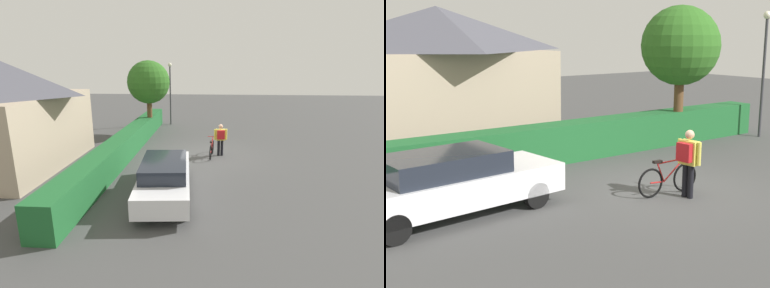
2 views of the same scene
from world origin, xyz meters
TOP-DOWN VIEW (x-y plane):
  - ground_plane at (0.00, 0.00)m, footprint 60.00×60.00m
  - hedge_row at (0.00, 4.04)m, footprint 15.92×0.90m
  - house_distant at (-2.07, 8.65)m, footprint 6.89×5.11m
  - parked_car_near at (-4.77, 1.38)m, footprint 4.69×2.02m
  - bicycle at (-0.13, -0.17)m, footprint 1.71×0.50m
  - person_rider at (0.04, -0.60)m, footprint 0.37×0.64m
  - street_lamp at (7.66, 2.91)m, footprint 0.28×0.28m
  - tree_kerbside at (4.30, 3.76)m, footprint 2.60×2.60m

SIDE VIEW (x-z plane):
  - ground_plane at x=0.00m, z-range 0.00..0.00m
  - bicycle at x=-0.13m, z-range -0.06..0.83m
  - hedge_row at x=0.00m, z-range 0.00..1.11m
  - parked_car_near at x=-4.77m, z-range 0.04..1.38m
  - person_rider at x=0.04m, z-range 0.16..1.73m
  - house_distant at x=-2.07m, z-range 0.05..4.61m
  - street_lamp at x=7.66m, z-range 0.63..5.08m
  - tree_kerbside at x=4.30m, z-range 0.97..5.56m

